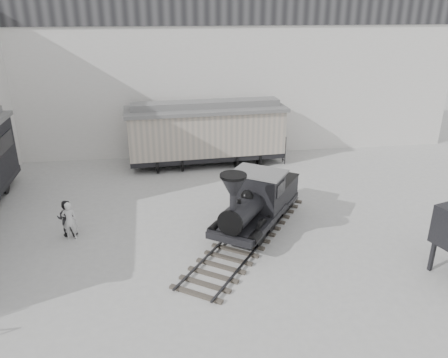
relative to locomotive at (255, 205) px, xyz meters
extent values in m
plane|color=#9E9E9B|center=(-1.47, -3.13, -1.21)|extent=(90.00, 90.00, 0.00)
cube|color=silver|center=(-1.47, 11.87, 4.29)|extent=(34.00, 2.40, 11.00)
cube|color=#37322E|center=(-0.42, -0.61, -1.13)|extent=(6.95, 8.80, 0.16)
cube|color=#2D2D30|center=(-1.02, -0.19, -1.08)|extent=(5.36, 7.69, 0.06)
cube|color=#2D2D30|center=(0.18, -1.02, -1.08)|extent=(5.36, 7.69, 0.06)
cylinder|color=black|center=(-1.35, -0.57, -0.49)|extent=(0.73, 0.98, 1.11)
cylinder|color=black|center=(-0.06, -1.47, -0.49)|extent=(0.73, 0.98, 1.11)
cylinder|color=black|center=(-0.61, 0.51, -0.49)|extent=(0.73, 0.98, 1.11)
cylinder|color=black|center=(0.69, -0.39, -0.49)|extent=(0.73, 0.98, 1.11)
cube|color=black|center=(-0.33, -0.48, -0.37)|extent=(3.73, 4.14, 0.28)
cylinder|color=black|center=(-0.74, -1.06, 0.27)|extent=(2.15, 2.49, 1.01)
cylinder|color=black|center=(-1.25, -1.81, 1.06)|extent=(0.37, 0.37, 0.61)
cone|color=black|center=(-1.25, -1.81, 1.72)|extent=(1.35, 1.35, 0.71)
sphere|color=black|center=(-0.51, -0.73, 0.76)|extent=(0.53, 0.53, 0.53)
cube|color=black|center=(0.18, 0.27, 0.55)|extent=(2.40, 2.24, 1.57)
cube|color=slate|center=(0.18, 0.27, 1.37)|extent=(2.68, 2.52, 0.08)
cube|color=black|center=(1.22, 1.76, -0.01)|extent=(2.65, 2.70, 0.91)
cylinder|color=black|center=(-3.48, 8.76, -0.80)|extent=(2.09, 0.94, 0.82)
cylinder|color=black|center=(1.21, 9.05, -0.80)|extent=(2.09, 0.94, 0.82)
cube|color=black|center=(-1.14, 8.90, -0.60)|extent=(9.34, 3.12, 0.31)
cube|color=gray|center=(-1.14, 8.90, 0.83)|extent=(9.35, 3.22, 2.56)
cube|color=slate|center=(-1.14, 8.90, 2.21)|extent=(9.67, 3.55, 0.20)
cube|color=slate|center=(-1.14, 8.90, 2.50)|extent=(8.85, 1.77, 0.37)
imported|color=silver|center=(-7.74, 0.42, -0.38)|extent=(0.61, 0.41, 1.66)
imported|color=#242426|center=(-7.92, 0.72, -0.41)|extent=(0.84, 0.69, 1.61)
cube|color=black|center=(5.79, -3.94, -0.61)|extent=(0.16, 0.16, 1.21)
camera|label=1|loc=(-3.73, -16.47, 7.91)|focal=35.00mm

